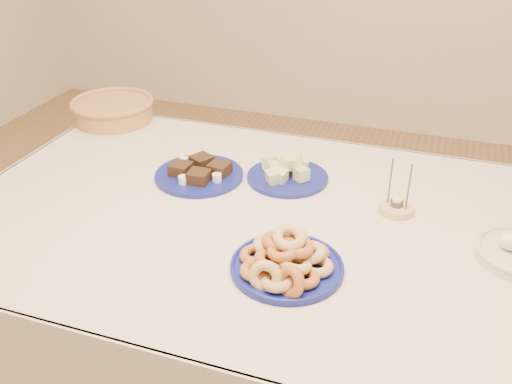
% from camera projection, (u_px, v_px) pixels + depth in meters
% --- Properties ---
extents(dining_table, '(1.71, 1.11, 0.75)m').
position_uv_depth(dining_table, '(262.00, 247.00, 1.61)').
color(dining_table, brown).
rests_on(dining_table, ground).
extents(donut_platter, '(0.30, 0.30, 0.12)m').
position_uv_depth(donut_platter, '(286.00, 260.00, 1.33)').
color(donut_platter, navy).
rests_on(donut_platter, dining_table).
extents(melon_plate, '(0.25, 0.25, 0.09)m').
position_uv_depth(melon_plate, '(287.00, 172.00, 1.74)').
color(melon_plate, navy).
rests_on(melon_plate, dining_table).
extents(brownie_plate, '(0.33, 0.33, 0.05)m').
position_uv_depth(brownie_plate, '(199.00, 173.00, 1.75)').
color(brownie_plate, navy).
rests_on(brownie_plate, dining_table).
extents(wicker_basket, '(0.41, 0.41, 0.08)m').
position_uv_depth(wicker_basket, '(113.00, 109.00, 2.13)').
color(wicker_basket, '#97683C').
rests_on(wicker_basket, dining_table).
extents(candle_holder, '(0.12, 0.12, 0.16)m').
position_uv_depth(candle_holder, '(396.00, 208.00, 1.57)').
color(candle_holder, tan).
rests_on(candle_holder, dining_table).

